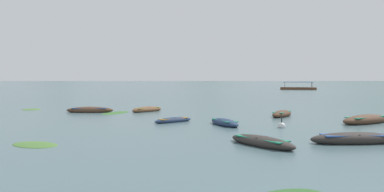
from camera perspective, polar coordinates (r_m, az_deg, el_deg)
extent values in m
plane|color=#476066|center=(1505.94, 1.10, 2.61)|extent=(6000.00, 6000.00, 0.00)
cone|color=slate|center=(2343.18, -20.23, 5.38)|extent=(605.35, 605.35, 237.01)
cone|color=slate|center=(2157.23, 3.45, 5.57)|extent=(660.74, 660.74, 220.47)
ellipsoid|color=#2D2826|center=(15.49, 11.70, -7.61)|extent=(3.06, 3.43, 0.53)
cube|color=#197A56|center=(15.46, 11.70, -7.03)|extent=(2.20, 2.47, 0.05)
cube|color=#2D2826|center=(15.45, 11.71, -6.84)|extent=(0.62, 0.52, 0.04)
ellipsoid|color=#4C3323|center=(31.82, -16.88, -2.32)|extent=(4.23, 1.16, 0.64)
cube|color=#28519E|center=(31.80, -16.88, -1.97)|extent=(3.05, 0.83, 0.05)
cube|color=#4C3323|center=(31.80, -16.88, -1.88)|extent=(0.09, 0.75, 0.04)
ellipsoid|color=#4C3323|center=(28.03, 14.97, -2.98)|extent=(2.68, 3.32, 0.61)
cube|color=#197A56|center=(28.02, 14.97, -2.60)|extent=(1.93, 2.39, 0.05)
cube|color=#4C3323|center=(28.01, 14.97, -2.50)|extent=(0.66, 0.47, 0.04)
ellipsoid|color=navy|center=(22.01, 5.52, -4.51)|extent=(2.21, 3.30, 0.52)
cube|color=#197A56|center=(21.99, 5.52, -4.11)|extent=(1.59, 2.37, 0.05)
cube|color=navy|center=(21.98, 5.53, -3.98)|extent=(0.69, 0.36, 0.04)
ellipsoid|color=brown|center=(31.51, -7.60, -2.31)|extent=(3.01, 3.19, 0.58)
cube|color=olive|center=(31.49, -7.61, -2.00)|extent=(2.17, 2.30, 0.05)
cube|color=brown|center=(31.49, -7.61, -1.91)|extent=(0.56, 0.52, 0.04)
ellipsoid|color=navy|center=(23.45, -3.20, -4.13)|extent=(2.79, 2.46, 0.42)
cube|color=orange|center=(23.44, -3.20, -3.82)|extent=(2.01, 1.77, 0.05)
cube|color=navy|center=(23.43, -3.20, -3.70)|extent=(0.37, 0.43, 0.04)
ellipsoid|color=#2D2826|center=(17.46, 25.84, -6.56)|extent=(4.34, 1.50, 0.63)
cube|color=#28519E|center=(17.43, 25.85, -5.94)|extent=(3.12, 1.08, 0.05)
cube|color=#2D2826|center=(17.43, 25.86, -5.78)|extent=(0.15, 0.77, 0.04)
ellipsoid|color=#4C3323|center=(25.79, 27.35, -3.61)|extent=(4.62, 3.54, 0.72)
cube|color=#197A56|center=(25.77, 27.36, -3.13)|extent=(3.33, 2.55, 0.05)
cube|color=#4C3323|center=(25.76, 27.36, -3.02)|extent=(0.55, 0.83, 0.04)
cube|color=brown|center=(107.01, 17.49, 1.17)|extent=(10.99, 6.25, 0.90)
cylinder|color=#4C4742|center=(108.65, 19.55, 1.76)|extent=(0.10, 0.10, 1.80)
cylinder|color=#4C4742|center=(105.76, 19.66, 1.73)|extent=(0.10, 0.10, 1.80)
cylinder|color=#4C4742|center=(108.36, 15.39, 1.82)|extent=(0.10, 0.10, 1.80)
cylinder|color=#4C4742|center=(105.46, 15.39, 1.79)|extent=(0.10, 0.10, 1.80)
cube|color=#334C75|center=(106.98, 17.51, 2.26)|extent=(9.23, 5.25, 0.12)
sphere|color=silver|center=(21.44, 14.91, -4.96)|extent=(0.46, 0.46, 0.46)
cylinder|color=black|center=(21.40, 14.92, -4.15)|extent=(0.06, 0.06, 0.61)
ellipsoid|color=#477033|center=(16.89, -25.04, -7.50)|extent=(2.76, 2.29, 0.14)
ellipsoid|color=#477033|center=(36.91, -25.49, -2.09)|extent=(2.35, 2.52, 0.14)
ellipsoid|color=#38662D|center=(30.61, -12.82, -2.83)|extent=(2.78, 3.84, 0.14)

